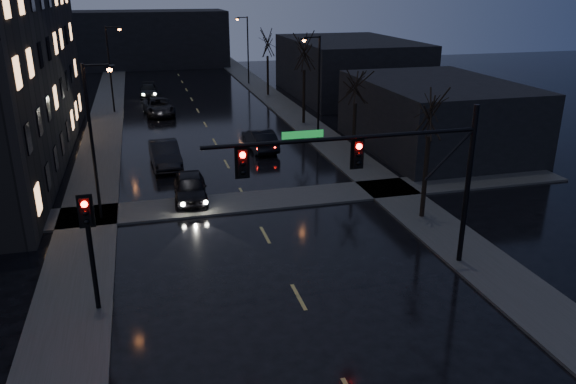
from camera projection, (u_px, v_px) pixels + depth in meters
sidewalk_left at (102, 139)px, 44.34m from camera, size 3.00×140.00×0.12m
sidewalk_right at (308, 126)px, 48.42m from camera, size 3.00×140.00×0.12m
sidewalk_cross at (248, 202)px, 31.42m from camera, size 40.00×3.00×0.12m
commercial_right_near at (435, 115)px, 41.10m from camera, size 10.00×14.00×5.00m
commercial_right_far at (348, 68)px, 61.24m from camera, size 12.00×18.00×6.00m
far_block at (151, 39)px, 83.31m from camera, size 22.00×10.00×8.00m
signal_mast at (386, 163)px, 22.06m from camera, size 11.11×0.41×7.00m
signal_pole_left at (89, 237)px, 19.97m from camera, size 0.35×0.41×4.53m
tree_near at (432, 100)px, 27.22m from camera, size 3.52×3.52×8.08m
tree_mid_a at (356, 77)px, 36.43m from camera, size 3.30×3.30×7.58m
tree_mid_b at (304, 47)px, 47.04m from camera, size 3.74×3.74×8.59m
tree_far at (267, 39)px, 59.93m from camera, size 3.43×3.43×7.88m
streetlight_l_near at (95, 130)px, 27.51m from camera, size 1.53×0.28×8.00m
streetlight_l_far at (112, 62)px, 52.00m from camera, size 1.53×0.28×8.00m
streetlight_r_mid at (316, 80)px, 42.04m from camera, size 1.53×0.28×8.00m
streetlight_r_far at (246, 45)px, 67.44m from camera, size 1.53×0.28×8.00m
oncoming_car_a at (190, 188)px, 31.51m from camera, size 2.07×4.60×1.53m
oncoming_car_b at (165, 154)px, 37.50m from camera, size 2.07×5.17×1.67m
oncoming_car_c at (159, 106)px, 52.62m from camera, size 2.96×5.73×1.55m
oncoming_car_d at (148, 90)px, 61.27m from camera, size 2.03×4.71×1.35m
lead_car at (260, 139)px, 41.30m from camera, size 2.00×4.86×1.57m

